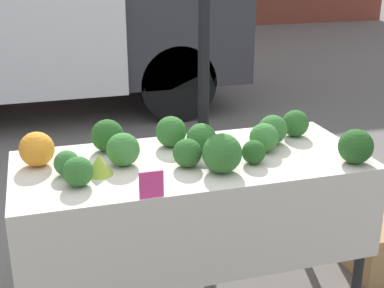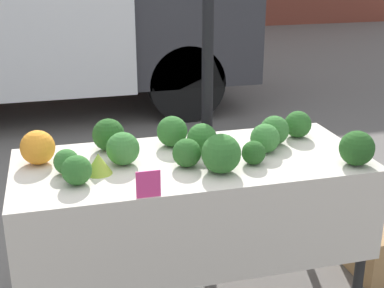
{
  "view_description": "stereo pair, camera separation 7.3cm",
  "coord_description": "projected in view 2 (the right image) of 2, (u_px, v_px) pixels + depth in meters",
  "views": [
    {
      "loc": [
        -0.69,
        -2.31,
        1.77
      ],
      "look_at": [
        0.0,
        0.0,
        0.88
      ],
      "focal_mm": 50.0,
      "sensor_mm": 36.0,
      "label": 1
    },
    {
      "loc": [
        -0.62,
        -2.33,
        1.77
      ],
      "look_at": [
        0.0,
        0.0,
        0.88
      ],
      "focal_mm": 50.0,
      "sensor_mm": 36.0,
      "label": 2
    }
  ],
  "objects": [
    {
      "name": "tent_pole",
      "position": [
        208.0,
        29.0,
        3.13
      ],
      "size": [
        0.07,
        0.07,
        2.65
      ],
      "color": "black",
      "rests_on": "ground_plane"
    },
    {
      "name": "market_table",
      "position": [
        195.0,
        185.0,
        2.58
      ],
      "size": [
        1.71,
        0.74,
        0.8
      ],
      "color": "beige",
      "rests_on": "ground_plane"
    },
    {
      "name": "orange_cauliflower",
      "position": [
        38.0,
        147.0,
        2.52
      ],
      "size": [
        0.16,
        0.16,
        0.16
      ],
      "color": "orange",
      "rests_on": "market_table"
    },
    {
      "name": "romanesco_head",
      "position": [
        99.0,
        164.0,
        2.42
      ],
      "size": [
        0.12,
        0.12,
        0.1
      ],
      "color": "#93B238",
      "rests_on": "market_table"
    },
    {
      "name": "broccoli_head_0",
      "position": [
        298.0,
        124.0,
        2.88
      ],
      "size": [
        0.15,
        0.15,
        0.15
      ],
      "color": "#285B23",
      "rests_on": "market_table"
    },
    {
      "name": "broccoli_head_1",
      "position": [
        77.0,
        170.0,
        2.31
      ],
      "size": [
        0.13,
        0.13,
        0.13
      ],
      "color": "#2D6628",
      "rests_on": "market_table"
    },
    {
      "name": "broccoli_head_2",
      "position": [
        221.0,
        154.0,
        2.42
      ],
      "size": [
        0.18,
        0.18,
        0.18
      ],
      "color": "#2D6628",
      "rests_on": "market_table"
    },
    {
      "name": "broccoli_head_3",
      "position": [
        123.0,
        149.0,
        2.51
      ],
      "size": [
        0.16,
        0.16,
        0.16
      ],
      "color": "#387533",
      "rests_on": "market_table"
    },
    {
      "name": "broccoli_head_4",
      "position": [
        172.0,
        131.0,
        2.75
      ],
      "size": [
        0.16,
        0.16,
        0.16
      ],
      "color": "#2D6628",
      "rests_on": "market_table"
    },
    {
      "name": "broccoli_head_5",
      "position": [
        202.0,
        138.0,
        2.66
      ],
      "size": [
        0.15,
        0.15,
        0.15
      ],
      "color": "#2D6628",
      "rests_on": "market_table"
    },
    {
      "name": "broccoli_head_6",
      "position": [
        274.0,
        130.0,
        2.78
      ],
      "size": [
        0.15,
        0.15,
        0.15
      ],
      "color": "#336B2D",
      "rests_on": "market_table"
    },
    {
      "name": "broccoli_head_7",
      "position": [
        187.0,
        153.0,
        2.49
      ],
      "size": [
        0.14,
        0.14,
        0.14
      ],
      "color": "#285B23",
      "rests_on": "market_table"
    },
    {
      "name": "broccoli_head_8",
      "position": [
        265.0,
        139.0,
        2.66
      ],
      "size": [
        0.15,
        0.15,
        0.15
      ],
      "color": "#387533",
      "rests_on": "market_table"
    },
    {
      "name": "broccoli_head_9",
      "position": [
        357.0,
        148.0,
        2.51
      ],
      "size": [
        0.17,
        0.17,
        0.17
      ],
      "color": "#23511E",
      "rests_on": "market_table"
    },
    {
      "name": "broccoli_head_10",
      "position": [
        254.0,
        153.0,
        2.53
      ],
      "size": [
        0.11,
        0.11,
        0.11
      ],
      "color": "#23511E",
      "rests_on": "market_table"
    },
    {
      "name": "broccoli_head_11",
      "position": [
        109.0,
        135.0,
        2.69
      ],
      "size": [
        0.16,
        0.16,
        0.16
      ],
      "color": "#23511E",
      "rests_on": "market_table"
    },
    {
      "name": "broccoli_head_12",
      "position": [
        66.0,
        162.0,
        2.42
      ],
      "size": [
        0.12,
        0.12,
        0.12
      ],
      "color": "#336B2D",
      "rests_on": "market_table"
    },
    {
      "name": "price_sign",
      "position": [
        148.0,
        184.0,
        2.19
      ],
      "size": [
        0.1,
        0.01,
        0.12
      ],
      "color": "#E53D84",
      "rests_on": "market_table"
    }
  ]
}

